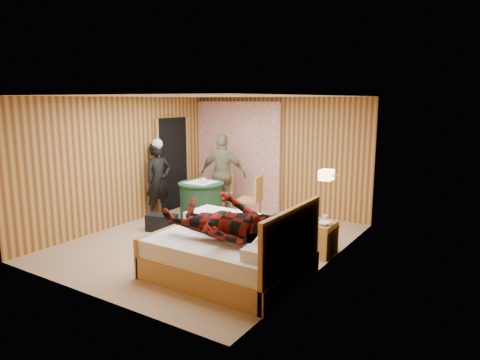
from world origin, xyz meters
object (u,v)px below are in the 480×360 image
Objects in this scene: nightstand at (321,238)px; woman_standing at (158,180)px; chair_far at (222,189)px; wall_lamp at (327,175)px; man_at_table at (223,174)px; chair_near at (253,196)px; man_on_bed at (224,211)px; bed at (232,253)px; round_table at (201,202)px; duffel_bag at (162,223)px.

woman_standing is (-3.73, 0.27, 0.51)m from nightstand.
woman_standing is (-0.95, -0.93, 0.25)m from chair_far.
nightstand is at bearing -77.40° from woman_standing.
chair_far is 0.59× the size of woman_standing.
wall_lamp is 0.15× the size of man_at_table.
chair_near is 0.55× the size of man_at_table.
wall_lamp is at bearing 65.16° from man_on_bed.
bed is 2.63m from chair_near.
round_table is (-2.77, 0.48, 0.14)m from nightstand.
man_at_table is at bearing 156.27° from wall_lamp.
chair_near is 2.03m from woman_standing.
wall_lamp reaches higher than chair_near.
chair_near is (0.94, -0.24, 0.02)m from chair_far.
nightstand is 2.09m from chair_near.
bed reaches higher than round_table.
round_table is 0.52× the size of man_on_bed.
chair_near is at bearing 31.69° from duffel_bag.
round_table is 1.05m from woman_standing.
man_on_bed is at bearing -83.12° from bed.
chair_far is 0.97m from chair_near.
man_on_bed is at bearing 11.49° from chair_near.
round_table is 0.99× the size of chair_far.
wall_lamp is 2.99m from round_table.
duffel_bag is at bearing 156.13° from bed.
nightstand is at bearing 138.74° from man_at_table.
round_table is 0.89m from man_at_table.
wall_lamp is 1.03m from nightstand.
nightstand reaches higher than duffel_bag.
man_on_bed is at bearing -58.77° from chair_far.
man_at_table is at bearing 90.00° from round_table.
wall_lamp is 0.15× the size of man_on_bed.
woman_standing is at bearing 150.25° from bed.
chair_far is at bearing 90.49° from round_table.
woman_standing reaches higher than wall_lamp.
man_at_table reaches higher than woman_standing.
round_table is at bearing 133.73° from man_on_bed.
man_on_bed reaches higher than woman_standing.
bed is at bearing -56.85° from chair_far.
bed is at bearing -103.00° from woman_standing.
chair_far is at bearing -28.74° from woman_standing.
duffel_bag is at bearing 64.93° from man_at_table.
chair_near reaches higher than round_table.
man_on_bed is at bearing -46.27° from round_table.
man_on_bed reaches higher than chair_far.
nightstand is at bearing 62.06° from bed.
wall_lamp is at bearing -9.91° from duffel_bag.
chair_far is (-2.82, 1.19, -0.76)m from wall_lamp.
chair_far is at bearing 63.72° from duffel_bag.
woman_standing is (-0.72, 0.70, 0.63)m from duffel_bag.
chair_near is at bearing -53.14° from woman_standing.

